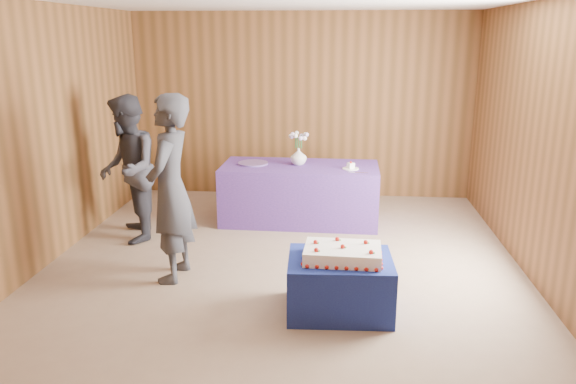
# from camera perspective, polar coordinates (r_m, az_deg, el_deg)

# --- Properties ---
(ground) EXTENTS (6.00, 6.00, 0.00)m
(ground) POSITION_cam_1_polar(r_m,az_deg,el_deg) (5.84, -0.71, -8.22)
(ground) COLOR gray
(ground) RESTS_ON ground
(room_shell) EXTENTS (5.04, 6.04, 2.72)m
(room_shell) POSITION_cam_1_polar(r_m,az_deg,el_deg) (5.37, -0.78, 9.66)
(room_shell) COLOR brown
(room_shell) RESTS_ON ground
(cake_table) EXTENTS (0.93, 0.74, 0.50)m
(cake_table) POSITION_cam_1_polar(r_m,az_deg,el_deg) (5.01, 5.28, -9.37)
(cake_table) COLOR navy
(cake_table) RESTS_ON ground
(serving_table) EXTENTS (2.01, 0.93, 0.75)m
(serving_table) POSITION_cam_1_polar(r_m,az_deg,el_deg) (7.30, 1.21, -0.15)
(serving_table) COLOR #633799
(serving_table) RESTS_ON ground
(sheet_cake) EXTENTS (0.70, 0.49, 0.16)m
(sheet_cake) POSITION_cam_1_polar(r_m,az_deg,el_deg) (4.86, 5.57, -6.24)
(sheet_cake) COLOR white
(sheet_cake) RESTS_ON cake_table
(vase) EXTENTS (0.27, 0.27, 0.22)m
(vase) POSITION_cam_1_polar(r_m,az_deg,el_deg) (7.22, 1.07, 3.64)
(vase) COLOR silver
(vase) RESTS_ON serving_table
(flower_spray) EXTENTS (0.26, 0.25, 0.20)m
(flower_spray) POSITION_cam_1_polar(r_m,az_deg,el_deg) (7.17, 1.09, 5.78)
(flower_spray) COLOR #265F2A
(flower_spray) RESTS_ON vase
(platter) EXTENTS (0.48, 0.48, 0.02)m
(platter) POSITION_cam_1_polar(r_m,az_deg,el_deg) (7.29, -3.57, 2.94)
(platter) COLOR #61478E
(platter) RESTS_ON serving_table
(plate) EXTENTS (0.25, 0.25, 0.01)m
(plate) POSITION_cam_1_polar(r_m,az_deg,el_deg) (7.04, 6.38, 2.38)
(plate) COLOR white
(plate) RESTS_ON serving_table
(cake_slice) EXTENTS (0.10, 0.10, 0.09)m
(cake_slice) POSITION_cam_1_polar(r_m,az_deg,el_deg) (7.03, 6.39, 2.71)
(cake_slice) COLOR white
(cake_slice) RESTS_ON plate
(knife) EXTENTS (0.26, 0.05, 0.00)m
(knife) POSITION_cam_1_polar(r_m,az_deg,el_deg) (6.87, 7.09, 1.98)
(knife) COLOR silver
(knife) RESTS_ON serving_table
(guest_left) EXTENTS (0.46, 0.69, 1.85)m
(guest_left) POSITION_cam_1_polar(r_m,az_deg,el_deg) (5.56, -11.86, 0.29)
(guest_left) COLOR #35363E
(guest_left) RESTS_ON ground
(guest_right) EXTENTS (0.90, 1.01, 1.72)m
(guest_right) POSITION_cam_1_polar(r_m,az_deg,el_deg) (6.77, -15.94, 2.23)
(guest_right) COLOR #31323B
(guest_right) RESTS_ON ground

